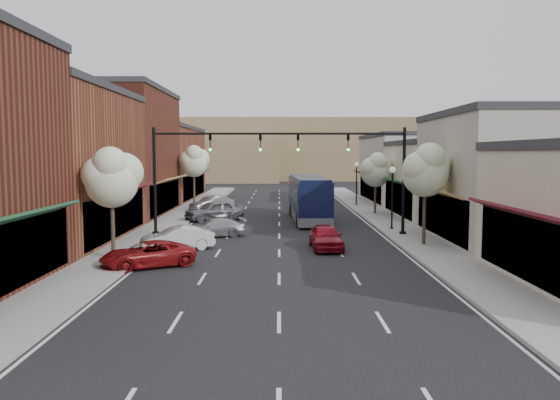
{
  "coord_description": "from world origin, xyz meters",
  "views": [
    {
      "loc": [
        0.01,
        -26.96,
        5.38
      ],
      "look_at": [
        0.05,
        9.73,
        2.2
      ],
      "focal_mm": 35.0,
      "sensor_mm": 36.0,
      "label": 1
    }
  ],
  "objects_px": {
    "tree_right_far": "(376,169)",
    "tree_left_far": "(194,161)",
    "coach_bus": "(308,198)",
    "parked_car_d": "(214,211)",
    "parked_car_a": "(148,254)",
    "parked_car_e": "(212,204)",
    "signal_mast_right": "(367,165)",
    "tree_left_near": "(112,176)",
    "tree_right_near": "(426,169)",
    "signal_mast_left": "(192,165)",
    "lamp_post_far": "(357,176)",
    "red_hatchback": "(326,237)",
    "lamp_post_near": "(392,187)",
    "parked_car_c": "(214,228)",
    "parked_car_b": "(177,238)"
  },
  "relations": [
    {
      "from": "signal_mast_left",
      "to": "tree_left_near",
      "type": "xyz_separation_m",
      "value": [
        -2.63,
        -8.05,
        -0.4
      ]
    },
    {
      "from": "signal_mast_right",
      "to": "tree_right_far",
      "type": "distance_m",
      "value": 12.27
    },
    {
      "from": "parked_car_a",
      "to": "parked_car_e",
      "type": "bearing_deg",
      "value": 151.73
    },
    {
      "from": "parked_car_a",
      "to": "parked_car_d",
      "type": "relative_size",
      "value": 0.93
    },
    {
      "from": "tree_left_near",
      "to": "parked_car_b",
      "type": "distance_m",
      "value": 5.32
    },
    {
      "from": "lamp_post_near",
      "to": "tree_right_near",
      "type": "bearing_deg",
      "value": -85.23
    },
    {
      "from": "parked_car_a",
      "to": "parked_car_b",
      "type": "height_order",
      "value": "parked_car_b"
    },
    {
      "from": "signal_mast_right",
      "to": "parked_car_d",
      "type": "relative_size",
      "value": 1.75
    },
    {
      "from": "tree_right_near",
      "to": "parked_car_a",
      "type": "xyz_separation_m",
      "value": [
        -14.55,
        -5.53,
        -3.84
      ]
    },
    {
      "from": "coach_bus",
      "to": "parked_car_d",
      "type": "height_order",
      "value": "coach_bus"
    },
    {
      "from": "parked_car_a",
      "to": "tree_right_near",
      "type": "bearing_deg",
      "value": 82.55
    },
    {
      "from": "parked_car_c",
      "to": "parked_car_d",
      "type": "distance_m",
      "value": 8.52
    },
    {
      "from": "parked_car_c",
      "to": "parked_car_e",
      "type": "relative_size",
      "value": 0.94
    },
    {
      "from": "lamp_post_near",
      "to": "parked_car_e",
      "type": "height_order",
      "value": "lamp_post_near"
    },
    {
      "from": "red_hatchback",
      "to": "parked_car_c",
      "type": "distance_m",
      "value": 8.16
    },
    {
      "from": "lamp_post_far",
      "to": "parked_car_d",
      "type": "height_order",
      "value": "lamp_post_far"
    },
    {
      "from": "tree_right_far",
      "to": "tree_left_far",
      "type": "height_order",
      "value": "tree_left_far"
    },
    {
      "from": "lamp_post_near",
      "to": "parked_car_a",
      "type": "relative_size",
      "value": 1.01
    },
    {
      "from": "signal_mast_left",
      "to": "tree_right_near",
      "type": "bearing_deg",
      "value": -16.19
    },
    {
      "from": "tree_left_far",
      "to": "parked_car_a",
      "type": "xyz_separation_m",
      "value": [
        2.05,
        -27.53,
        -3.99
      ]
    },
    {
      "from": "tree_right_near",
      "to": "parked_car_e",
      "type": "xyz_separation_m",
      "value": [
        -14.55,
        18.92,
        -3.74
      ]
    },
    {
      "from": "tree_right_near",
      "to": "parked_car_a",
      "type": "relative_size",
      "value": 1.35
    },
    {
      "from": "lamp_post_near",
      "to": "parked_car_c",
      "type": "relative_size",
      "value": 1.09
    },
    {
      "from": "tree_left_near",
      "to": "tree_left_far",
      "type": "bearing_deg",
      "value": 90.0
    },
    {
      "from": "signal_mast_left",
      "to": "red_hatchback",
      "type": "bearing_deg",
      "value": -30.36
    },
    {
      "from": "red_hatchback",
      "to": "parked_car_b",
      "type": "relative_size",
      "value": 1.03
    },
    {
      "from": "parked_car_a",
      "to": "parked_car_e",
      "type": "relative_size",
      "value": 1.02
    },
    {
      "from": "tree_left_near",
      "to": "tree_left_far",
      "type": "xyz_separation_m",
      "value": [
        -0.0,
        26.0,
        0.38
      ]
    },
    {
      "from": "tree_right_far",
      "to": "coach_bus",
      "type": "distance_m",
      "value": 7.42
    },
    {
      "from": "tree_right_far",
      "to": "parked_car_c",
      "type": "bearing_deg",
      "value": -135.63
    },
    {
      "from": "signal_mast_right",
      "to": "lamp_post_far",
      "type": "height_order",
      "value": "signal_mast_right"
    },
    {
      "from": "signal_mast_left",
      "to": "parked_car_d",
      "type": "bearing_deg",
      "value": 86.94
    },
    {
      "from": "parked_car_a",
      "to": "parked_car_e",
      "type": "height_order",
      "value": "parked_car_e"
    },
    {
      "from": "parked_car_b",
      "to": "tree_right_far",
      "type": "bearing_deg",
      "value": 117.95
    },
    {
      "from": "tree_right_far",
      "to": "parked_car_a",
      "type": "xyz_separation_m",
      "value": [
        -14.55,
        -21.53,
        -3.38
      ]
    },
    {
      "from": "tree_left_far",
      "to": "coach_bus",
      "type": "bearing_deg",
      "value": -42.68
    },
    {
      "from": "signal_mast_left",
      "to": "tree_right_far",
      "type": "distance_m",
      "value": 18.39
    },
    {
      "from": "signal_mast_right",
      "to": "tree_left_near",
      "type": "xyz_separation_m",
      "value": [
        -13.87,
        -8.05,
        -0.4
      ]
    },
    {
      "from": "tree_right_near",
      "to": "tree_left_near",
      "type": "bearing_deg",
      "value": -166.45
    },
    {
      "from": "tree_right_near",
      "to": "lamp_post_near",
      "type": "height_order",
      "value": "tree_right_near"
    },
    {
      "from": "tree_right_near",
      "to": "tree_right_far",
      "type": "relative_size",
      "value": 1.1
    },
    {
      "from": "tree_left_near",
      "to": "tree_left_far",
      "type": "distance_m",
      "value": 26.0
    },
    {
      "from": "lamp_post_near",
      "to": "parked_car_e",
      "type": "relative_size",
      "value": 1.03
    },
    {
      "from": "parked_car_a",
      "to": "parked_car_b",
      "type": "relative_size",
      "value": 1.1
    },
    {
      "from": "signal_mast_right",
      "to": "lamp_post_near",
      "type": "height_order",
      "value": "signal_mast_right"
    },
    {
      "from": "tree_right_far",
      "to": "parked_car_c",
      "type": "height_order",
      "value": "tree_right_far"
    },
    {
      "from": "signal_mast_right",
      "to": "parked_car_a",
      "type": "xyz_separation_m",
      "value": [
        -11.82,
        -9.59,
        -4.01
      ]
    },
    {
      "from": "tree_left_far",
      "to": "red_hatchback",
      "type": "height_order",
      "value": "tree_left_far"
    },
    {
      "from": "red_hatchback",
      "to": "parked_car_b",
      "type": "height_order",
      "value": "red_hatchback"
    },
    {
      "from": "signal_mast_left",
      "to": "tree_right_far",
      "type": "xyz_separation_m",
      "value": [
        13.97,
        11.95,
        -0.63
      ]
    }
  ]
}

